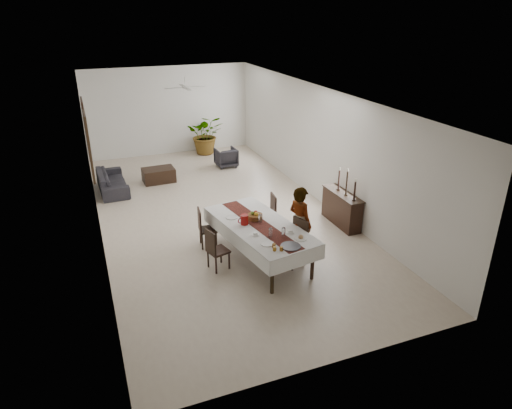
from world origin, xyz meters
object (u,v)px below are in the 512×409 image
(red_pitcher, at_px, (244,220))
(sideboard_body, at_px, (342,209))
(dining_table_top, at_px, (259,226))
(sofa, at_px, (112,181))
(woman, at_px, (300,224))

(red_pitcher, relative_size, sideboard_body, 0.16)
(dining_table_top, xyz_separation_m, sofa, (-2.63, 5.42, -0.51))
(sideboard_body, bearing_deg, woman, -146.66)
(dining_table_top, relative_size, sofa, 1.34)
(red_pitcher, height_order, sofa, red_pitcher)
(woman, height_order, sofa, woman)
(red_pitcher, bearing_deg, woman, -20.07)
(red_pitcher, height_order, sideboard_body, red_pitcher)
(woman, relative_size, sideboard_body, 1.23)
(woman, bearing_deg, red_pitcher, 51.09)
(red_pitcher, height_order, woman, woman)
(red_pitcher, xyz_separation_m, sofa, (-2.33, 5.30, -0.66))
(dining_table_top, height_order, woman, woman)
(woman, bearing_deg, sofa, 12.31)
(red_pitcher, bearing_deg, dining_table_top, -21.16)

